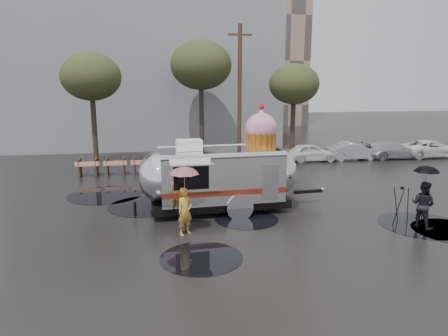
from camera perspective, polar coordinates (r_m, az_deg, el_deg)
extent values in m
plane|color=black|center=(14.30, 4.30, -8.76)|extent=(120.00, 120.00, 0.00)
cylinder|color=black|center=(15.34, 3.23, -7.28)|extent=(2.43, 2.43, 0.01)
cylinder|color=black|center=(16.39, 26.47, -7.28)|extent=(3.09, 3.09, 0.01)
cylinder|color=black|center=(17.24, -11.09, -5.34)|extent=(3.15, 3.15, 0.01)
cylinder|color=black|center=(12.09, -3.25, -12.68)|extent=(2.47, 2.47, 0.01)
cylinder|color=black|center=(19.41, -16.57, -3.69)|extent=(3.42, 3.42, 0.01)
cube|color=slate|center=(37.00, -11.39, 13.80)|extent=(22.00, 12.00, 13.00)
cylinder|color=#473323|center=(27.61, 2.24, 10.66)|extent=(0.28, 0.28, 9.00)
cube|color=#473323|center=(27.80, 2.31, 18.51)|extent=(1.60, 0.12, 0.12)
cylinder|color=#382D26|center=(26.30, -18.10, 6.61)|extent=(0.32, 0.32, 5.85)
ellipsoid|color=#2E3719|center=(26.22, -18.47, 12.27)|extent=(3.64, 3.64, 2.86)
cylinder|color=#382D26|center=(28.22, -3.24, 8.38)|extent=(0.32, 0.32, 6.75)
ellipsoid|color=#2E3719|center=(28.21, -3.31, 14.48)|extent=(4.20, 4.20, 3.30)
cylinder|color=#382D26|center=(27.71, 9.80, 6.77)|extent=(0.32, 0.32, 5.40)
ellipsoid|color=#2E3719|center=(27.61, 9.97, 11.74)|extent=(3.36, 3.36, 2.64)
cube|color=#473323|center=(23.76, -19.88, 0.09)|extent=(0.08, 0.80, 1.00)
cube|color=#473323|center=(23.62, -17.73, 0.17)|extent=(0.08, 0.80, 1.00)
cube|color=#E5590C|center=(23.27, -18.99, 0.55)|extent=(1.30, 0.04, 0.25)
cube|color=#473323|center=(23.55, -16.29, 0.22)|extent=(0.08, 0.80, 1.00)
cube|color=#473323|center=(23.46, -14.11, 0.30)|extent=(0.08, 0.80, 1.00)
cube|color=#E5590C|center=(23.08, -15.31, 0.68)|extent=(1.30, 0.04, 0.25)
cube|color=#473323|center=(23.43, -12.64, 0.35)|extent=(0.08, 0.80, 1.00)
cube|color=#473323|center=(23.40, -10.44, 0.43)|extent=(0.08, 0.80, 1.00)
cube|color=#E5590C|center=(22.99, -11.59, 0.82)|extent=(1.30, 0.04, 0.25)
imported|color=silver|center=(27.38, 12.33, 2.40)|extent=(4.00, 1.80, 1.40)
imported|color=#B2B2B7|center=(28.65, 17.89, 2.51)|extent=(4.00, 1.80, 1.40)
imported|color=#B2B2B7|center=(30.17, 22.94, 2.62)|extent=(4.20, 1.80, 1.44)
imported|color=silver|center=(31.90, 27.48, 2.72)|extent=(4.40, 1.90, 1.50)
cube|color=silver|center=(16.05, -0.70, -0.79)|extent=(4.89, 2.71, 1.96)
ellipsoid|color=silver|center=(16.70, 7.35, -0.39)|extent=(1.74, 2.57, 1.96)
ellipsoid|color=silver|center=(15.74, -9.25, -1.19)|extent=(1.74, 2.57, 1.96)
cube|color=black|center=(16.34, -0.69, -4.70)|extent=(5.53, 2.42, 0.33)
cylinder|color=black|center=(15.42, 2.17, -5.71)|extent=(0.77, 0.27, 0.76)
cylinder|color=black|center=(17.50, 0.28, -3.58)|extent=(0.77, 0.27, 0.76)
cylinder|color=silver|center=(15.26, 2.31, -5.68)|extent=(1.05, 0.16, 1.04)
cube|color=black|center=(17.50, 11.96, -3.29)|extent=(1.31, 0.19, 0.13)
sphere|color=silver|center=(17.76, 13.88, -2.97)|extent=(0.18, 0.18, 0.17)
cylinder|color=black|center=(16.04, -12.61, -5.70)|extent=(0.11, 0.11, 0.54)
cube|color=#5F1F11|center=(14.99, 0.30, -3.61)|extent=(4.78, 0.25, 0.22)
cube|color=#5F1F11|center=(17.35, -1.56, -1.50)|extent=(4.78, 0.25, 0.22)
cube|color=black|center=(14.59, -4.69, -1.44)|extent=(1.30, 0.09, 0.87)
cube|color=beige|center=(14.22, -4.58, 0.46)|extent=(1.54, 0.61, 0.16)
cube|color=silver|center=(15.37, 6.64, -2.05)|extent=(0.65, 0.06, 1.41)
cube|color=white|center=(15.64, -5.01, 3.29)|extent=(1.01, 0.75, 0.41)
cylinder|color=orange|center=(16.27, 5.30, 4.00)|extent=(1.18, 1.18, 0.65)
ellipsoid|color=pink|center=(16.21, 5.34, 5.83)|extent=(1.32, 1.32, 1.13)
cone|color=pink|center=(16.16, 5.37, 7.82)|extent=(0.57, 0.57, 0.43)
sphere|color=red|center=(16.15, 5.39, 8.67)|extent=(0.23, 0.23, 0.22)
imported|color=gold|center=(13.63, -5.59, -6.18)|extent=(0.71, 0.65, 1.64)
imported|color=pink|center=(13.32, -5.69, -1.46)|extent=(1.23, 1.23, 0.84)
cylinder|color=black|center=(13.63, -5.59, -6.15)|extent=(0.02, 0.02, 1.65)
imported|color=black|center=(15.87, 26.55, -4.70)|extent=(0.80, 0.93, 1.70)
imported|color=black|center=(15.62, 26.90, -0.94)|extent=(1.07, 1.07, 0.73)
cylinder|color=black|center=(15.87, 26.54, -4.78)|extent=(0.02, 0.02, 1.65)
cylinder|color=black|center=(15.99, 24.76, -5.06)|extent=(0.14, 0.30, 1.37)
cylinder|color=black|center=(16.12, 23.35, -4.82)|extent=(0.32, 0.07, 1.37)
cylinder|color=black|center=(15.72, 23.62, -5.24)|extent=(0.20, 0.26, 1.37)
cube|color=black|center=(15.77, 24.12, -2.62)|extent=(0.14, 0.13, 0.10)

